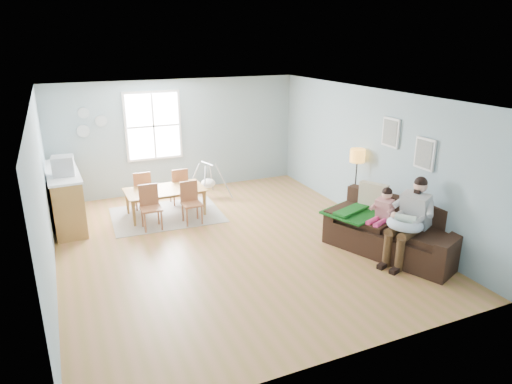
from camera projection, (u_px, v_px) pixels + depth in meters
name	position (u px, v px, depth m)	size (l,w,h in m)	color
room	(229.00, 113.00, 7.66)	(8.40, 9.40, 3.90)	#A17839
window	(153.00, 126.00, 10.68)	(1.32, 0.08, 1.62)	white
pictures	(407.00, 143.00, 8.07)	(0.05, 1.34, 0.74)	white
wall_plates	(89.00, 123.00, 10.09)	(0.67, 0.02, 0.66)	#90A7AD
sofa	(394.00, 235.00, 8.03)	(1.76, 2.47, 0.92)	black
green_throw	(355.00, 212.00, 8.38)	(1.03, 0.87, 0.04)	#155C1B
beige_pillow	(373.00, 197.00, 8.42)	(0.15, 0.53, 0.53)	tan
father	(410.00, 218.00, 7.57)	(1.07, 0.70, 1.44)	#97979A
nursing_pillow	(405.00, 224.00, 7.47)	(0.59, 0.59, 0.16)	silver
infant	(403.00, 218.00, 7.46)	(0.32, 0.40, 0.15)	silver
toddler	(383.00, 209.00, 7.96)	(0.62, 0.45, 0.91)	silver
floor_lamp	(357.00, 162.00, 9.23)	(0.30, 0.30, 1.49)	black
storage_cube	(415.00, 243.00, 7.82)	(0.57, 0.53, 0.55)	white
rug	(167.00, 215.00, 9.79)	(2.27, 1.72, 0.01)	gray
dining_table	(166.00, 202.00, 9.70)	(1.64, 0.92, 0.58)	olive
chair_sw	(150.00, 204.00, 9.00)	(0.40, 0.40, 0.88)	brown
chair_se	(191.00, 200.00, 9.28)	(0.39, 0.39, 0.85)	brown
chair_nw	(142.00, 188.00, 9.98)	(0.40, 0.40, 0.87)	brown
chair_ne	(179.00, 184.00, 10.27)	(0.40, 0.40, 0.85)	brown
counter	(65.00, 197.00, 9.18)	(0.67, 2.05, 1.13)	olive
monitor	(63.00, 166.00, 8.62)	(0.41, 0.39, 0.37)	#AEAEB3
baby_swing	(208.00, 182.00, 10.72)	(1.02, 1.04, 0.85)	#AEAEB3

